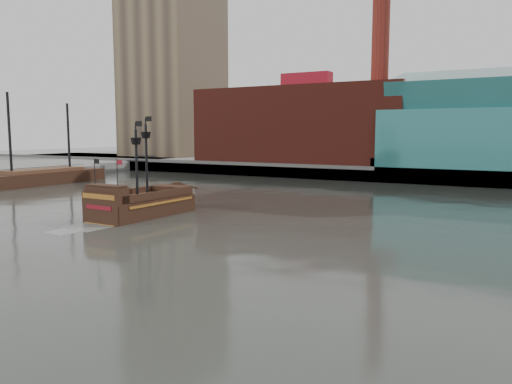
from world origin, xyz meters
The scene contains 7 objects.
ground centered at (0.00, 0.00, 0.00)m, with size 400.00×400.00×0.00m, color #2C2E29.
promenade_far centered at (0.00, 92.00, 1.00)m, with size 220.00×60.00×2.00m, color slate.
seawall centered at (0.00, 62.50, 1.30)m, with size 220.00×1.00×2.60m, color #4C4C49.
pier centered at (-58.00, 30.00, 1.00)m, with size 6.00×40.00×2.00m, color slate.
skyline centered at (5.21, 84.56, 24.55)m, with size 149.00×45.00×62.00m.
pirate_ship centered at (-15.24, 16.94, 0.96)m, with size 4.79×14.29×10.63m.
docked_vessel centered at (-50.51, 32.42, 0.95)m, with size 5.47×22.08×14.94m.
Camera 1 is at (18.97, -20.12, 8.25)m, focal length 35.00 mm.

